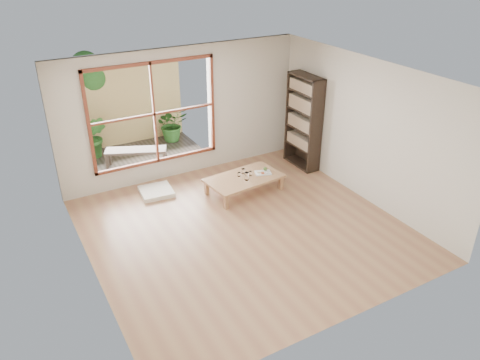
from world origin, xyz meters
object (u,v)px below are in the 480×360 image
object	(u,v)px
low_table	(244,179)
garden_bench	(136,152)
bookshelf	(304,122)
food_tray	(263,172)

from	to	relation	value
low_table	garden_bench	bearing A→B (deg)	119.49
low_table	bookshelf	xyz separation A→B (m)	(1.68, 0.46, 0.70)
low_table	food_tray	size ratio (longest dim) A/B	4.19
food_tray	bookshelf	bearing A→B (deg)	39.91
low_table	garden_bench	distance (m)	2.52
bookshelf	food_tray	size ratio (longest dim) A/B	5.44
food_tray	garden_bench	size ratio (longest dim) A/B	0.28
food_tray	low_table	bearing A→B (deg)	-164.27
bookshelf	garden_bench	size ratio (longest dim) A/B	1.50
garden_bench	low_table	bearing A→B (deg)	-30.70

